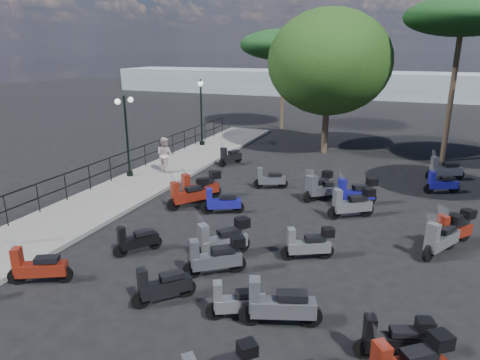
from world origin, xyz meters
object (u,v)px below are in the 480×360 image
at_px(lamp_post_1, 127,131).
at_px(scooter_9, 222,203).
at_px(scooter_20, 352,204).
at_px(scooter_25, 442,238).
at_px(scooter_7, 162,286).
at_px(scooter_15, 318,187).
at_px(scooter_13, 215,257).
at_px(scooter_14, 222,240).
at_px(scooter_18, 279,306).
at_px(scooter_27, 444,170).
at_px(scooter_2, 136,241).
at_px(scooter_10, 270,179).
at_px(scooter_26, 453,230).
at_px(scooter_22, 441,184).
at_px(scooter_8, 237,302).
at_px(pine_0, 463,17).
at_px(broadleaf_tree, 329,62).
at_px(scooter_19, 308,244).
at_px(scooter_3, 189,194).
at_px(scooter_1, 38,268).
at_px(pedestrian_far, 165,155).
at_px(scooter_5, 230,157).
at_px(lamp_post_2, 201,108).
at_px(pine_2, 284,45).
at_px(scooter_16, 325,189).
at_px(scooter_24, 395,339).
at_px(scooter_4, 200,187).
at_px(scooter_21, 356,193).

distance_m(lamp_post_1, scooter_9, 6.58).
bearing_deg(scooter_20, scooter_25, -159.24).
distance_m(scooter_7, scooter_15, 9.00).
xyz_separation_m(scooter_7, scooter_9, (-1.03, 5.82, -0.00)).
bearing_deg(scooter_13, scooter_14, -23.85).
distance_m(scooter_18, scooter_20, 7.05).
bearing_deg(scooter_25, scooter_14, 52.95).
height_order(scooter_13, scooter_25, scooter_25).
xyz_separation_m(scooter_18, scooter_27, (3.98, 13.29, -0.01)).
bearing_deg(scooter_2, scooter_10, -67.53).
relative_size(scooter_14, scooter_26, 1.04).
xyz_separation_m(scooter_9, scooter_22, (7.66, 5.54, -0.00)).
bearing_deg(scooter_8, pine_0, -43.69).
bearing_deg(scooter_13, scooter_7, 122.02).
bearing_deg(broadleaf_tree, scooter_19, -80.89).
bearing_deg(scooter_3, scooter_1, 116.32).
bearing_deg(scooter_7, lamp_post_1, -8.42).
bearing_deg(scooter_8, pedestrian_far, 11.51).
xyz_separation_m(scooter_2, scooter_5, (-1.35, 10.36, 0.03)).
bearing_deg(lamp_post_2, scooter_20, -63.34).
distance_m(lamp_post_2, scooter_8, 17.83).
bearing_deg(scooter_13, scooter_20, -64.48).
relative_size(scooter_25, scooter_26, 1.13).
distance_m(scooter_18, scooter_26, 7.04).
xyz_separation_m(pedestrian_far, pine_2, (1.71, 14.10, 5.09)).
bearing_deg(lamp_post_2, scooter_13, -86.09).
distance_m(scooter_16, scooter_26, 5.22).
relative_size(scooter_9, scooter_22, 1.00).
xyz_separation_m(scooter_19, scooter_27, (4.08, 9.98, 0.02)).
distance_m(scooter_14, scooter_24, 5.57).
xyz_separation_m(broadleaf_tree, pine_0, (6.37, 0.35, 2.23)).
height_order(scooter_7, scooter_19, scooter_7).
height_order(scooter_14, pine_2, pine_2).
height_order(scooter_9, scooter_27, scooter_27).
relative_size(lamp_post_1, scooter_4, 2.37).
distance_m(pedestrian_far, scooter_1, 10.19).
bearing_deg(scooter_9, scooter_15, -71.88).
relative_size(scooter_4, scooter_14, 1.02).
distance_m(scooter_21, scooter_27, 5.99).
xyz_separation_m(scooter_5, scooter_15, (5.37, -3.52, 0.07)).
relative_size(pine_0, pine_2, 1.16).
relative_size(scooter_18, scooter_19, 1.23).
distance_m(scooter_16, pine_2, 17.09).
distance_m(scooter_24, scooter_25, 5.37).
bearing_deg(lamp_post_2, pine_2, 47.23).
height_order(scooter_8, scooter_19, scooter_19).
xyz_separation_m(scooter_22, scooter_27, (0.21, 2.10, 0.06)).
bearing_deg(scooter_5, scooter_16, 170.14).
height_order(scooter_4, scooter_5, scooter_4).
distance_m(pedestrian_far, scooter_24, 14.53).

